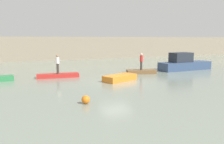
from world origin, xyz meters
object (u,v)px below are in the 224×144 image
Objects in this scene: motorboat at (184,64)px; rowboat_brown at (141,72)px; rowboat_orange at (120,78)px; person_white_shirt at (58,63)px; rowboat_red at (58,76)px; mooring_buoy at (86,100)px; person_red_shirt at (141,61)px.

motorboat reaches higher than rowboat_brown.
person_white_shirt is at bearing 117.06° from rowboat_orange.
rowboat_red is (-14.31, 0.63, -0.55)m from motorboat.
rowboat_red is 9.57m from mooring_buoy.
rowboat_orange is 1.78× the size of person_red_shirt.
rowboat_red is 8.15× the size of mooring_buoy.
mooring_buoy is at bearing -85.66° from rowboat_red.
motorboat is 3.78× the size of person_red_shirt.
motorboat is 10.37m from rowboat_orange.
rowboat_orange is 4.84m from rowboat_brown.
person_red_shirt is 0.97× the size of person_white_shirt.
person_red_shirt is (8.36, -1.03, 1.17)m from rowboat_red.
rowboat_brown is 8.50m from person_white_shirt.
mooring_buoy is at bearing -148.69° from motorboat.
rowboat_brown is 1.15m from person_red_shirt.
mooring_buoy is (-8.73, -8.53, 0.04)m from rowboat_brown.
rowboat_red is 8.42m from rowboat_brown.
person_white_shirt is at bearing 172.97° from person_red_shirt.
rowboat_orange is 1.03× the size of rowboat_brown.
rowboat_brown is at bearing -7.03° from person_white_shirt.
person_red_shirt reaches higher than rowboat_orange.
motorboat is 1.70× the size of rowboat_red.
person_red_shirt is 8.42m from person_white_shirt.
rowboat_orange is at bearing -34.67° from rowboat_red.
person_white_shirt is (0.00, 0.00, 1.17)m from rowboat_red.
motorboat is at bearing 31.31° from mooring_buoy.
person_white_shirt reaches higher than mooring_buoy.
mooring_buoy is at bearing -119.12° from rowboat_brown.
rowboat_brown is at bearing -176.16° from motorboat.
rowboat_brown is (8.36, -1.03, 0.02)m from rowboat_red.
rowboat_orange is at bearing -41.22° from person_white_shirt.
rowboat_brown is 12.20m from mooring_buoy.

